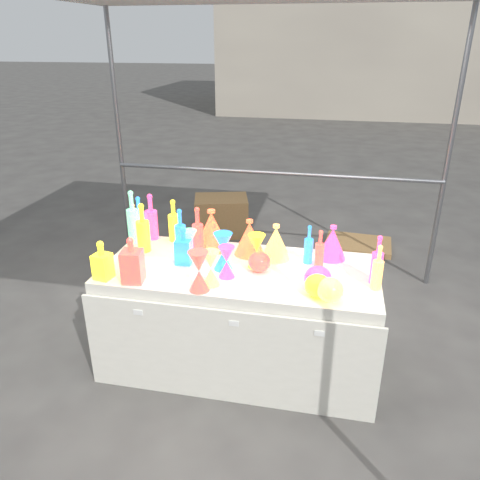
% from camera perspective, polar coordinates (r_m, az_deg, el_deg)
% --- Properties ---
extents(ground, '(80.00, 80.00, 0.00)m').
position_cam_1_polar(ground, '(3.49, 0.00, -14.45)').
color(ground, '#5F5D58').
rests_on(ground, ground).
extents(display_table, '(1.84, 0.83, 0.75)m').
position_cam_1_polar(display_table, '(3.27, -0.03, -9.37)').
color(display_table, silver).
rests_on(display_table, ground).
extents(background_building, '(14.00, 6.00, 6.00)m').
position_cam_1_polar(background_building, '(17.07, 25.66, 24.29)').
color(background_building, beige).
rests_on(background_building, ground).
extents(cardboard_box_closed, '(0.70, 0.58, 0.44)m').
position_cam_1_polar(cardboard_box_closed, '(5.51, -2.29, 2.99)').
color(cardboard_box_closed, '#A17849').
rests_on(cardboard_box_closed, ground).
extents(cardboard_box_flat, '(0.74, 0.55, 0.06)m').
position_cam_1_polar(cardboard_box_flat, '(5.36, 14.19, -0.52)').
color(cardboard_box_flat, '#A17849').
rests_on(cardboard_box_flat, ground).
extents(bottle_0, '(0.10, 0.10, 0.32)m').
position_cam_1_polar(bottle_0, '(3.48, -8.08, 2.40)').
color(bottle_0, '#C84D12').
rests_on(bottle_0, display_table).
extents(bottle_1, '(0.10, 0.10, 0.33)m').
position_cam_1_polar(bottle_1, '(3.57, -12.16, 2.72)').
color(bottle_1, '#178131').
rests_on(bottle_1, display_table).
extents(bottle_2, '(0.08, 0.08, 0.35)m').
position_cam_1_polar(bottle_2, '(3.22, -5.17, 1.08)').
color(bottle_2, orange).
rests_on(bottle_2, display_table).
extents(bottle_3, '(0.10, 0.10, 0.35)m').
position_cam_1_polar(bottle_3, '(3.53, -10.77, 2.83)').
color(bottle_3, blue).
rests_on(bottle_3, display_table).
extents(bottle_4, '(0.08, 0.08, 0.30)m').
position_cam_1_polar(bottle_4, '(3.51, -12.80, 2.08)').
color(bottle_4, '#147F67').
rests_on(bottle_4, display_table).
extents(bottle_5, '(0.11, 0.11, 0.40)m').
position_cam_1_polar(bottle_5, '(3.49, -12.95, 2.78)').
color(bottle_5, '#C4277E').
rests_on(bottle_5, display_table).
extents(bottle_6, '(0.09, 0.09, 0.36)m').
position_cam_1_polar(bottle_6, '(3.33, -11.77, 1.50)').
color(bottle_6, '#C84D12').
rests_on(bottle_6, display_table).
extents(bottle_7, '(0.08, 0.08, 0.33)m').
position_cam_1_polar(bottle_7, '(3.26, -7.28, 1.06)').
color(bottle_7, '#178131').
rests_on(bottle_7, display_table).
extents(decanter_0, '(0.12, 0.12, 0.25)m').
position_cam_1_polar(decanter_0, '(3.03, -16.47, -2.34)').
color(decanter_0, '#C84D12').
rests_on(decanter_0, display_table).
extents(decanter_1, '(0.14, 0.14, 0.30)m').
position_cam_1_polar(decanter_1, '(2.93, -13.03, -2.36)').
color(decanter_1, orange).
rests_on(decanter_1, display_table).
extents(decanter_2, '(0.11, 0.11, 0.26)m').
position_cam_1_polar(decanter_2, '(3.12, -6.91, -0.64)').
color(decanter_2, '#178131').
rests_on(decanter_2, display_table).
extents(hourglass_0, '(0.15, 0.15, 0.25)m').
position_cam_1_polar(hourglass_0, '(2.78, -5.03, -3.80)').
color(hourglass_0, orange).
rests_on(hourglass_0, display_table).
extents(hourglass_1, '(0.11, 0.11, 0.21)m').
position_cam_1_polar(hourglass_1, '(2.93, -1.65, -2.68)').
color(hourglass_1, blue).
rests_on(hourglass_1, display_table).
extents(hourglass_2, '(0.12, 0.12, 0.22)m').
position_cam_1_polar(hourglass_2, '(2.84, -3.58, -3.45)').
color(hourglass_2, '#147F67').
rests_on(hourglass_2, display_table).
extents(hourglass_3, '(0.13, 0.13, 0.22)m').
position_cam_1_polar(hourglass_3, '(3.17, -6.19, -0.67)').
color(hourglass_3, '#C4277E').
rests_on(hourglass_3, display_table).
extents(hourglass_4, '(0.15, 0.15, 0.23)m').
position_cam_1_polar(hourglass_4, '(3.06, 2.03, -1.32)').
color(hourglass_4, '#C84D12').
rests_on(hourglass_4, display_table).
extents(hourglass_5, '(0.13, 0.13, 0.25)m').
position_cam_1_polar(hourglass_5, '(3.02, -2.07, -1.39)').
color(hourglass_5, '#178131').
rests_on(hourglass_5, display_table).
extents(globe_0, '(0.15, 0.15, 0.12)m').
position_cam_1_polar(globe_0, '(2.78, 9.41, -5.63)').
color(globe_0, '#C84D12').
rests_on(globe_0, display_table).
extents(globe_1, '(0.20, 0.20, 0.13)m').
position_cam_1_polar(globe_1, '(2.74, 10.92, -6.12)').
color(globe_1, '#147F67').
rests_on(globe_1, display_table).
extents(globe_2, '(0.19, 0.19, 0.12)m').
position_cam_1_polar(globe_2, '(3.02, 2.39, -2.79)').
color(globe_2, orange).
rests_on(globe_2, display_table).
extents(globe_3, '(0.18, 0.18, 0.13)m').
position_cam_1_polar(globe_3, '(2.84, 9.46, -4.79)').
color(globe_3, blue).
rests_on(globe_3, display_table).
extents(lampshade_0, '(0.27, 0.27, 0.29)m').
position_cam_1_polar(lampshade_0, '(3.32, -3.48, 1.31)').
color(lampshade_0, gold).
rests_on(lampshade_0, display_table).
extents(lampshade_1, '(0.28, 0.28, 0.25)m').
position_cam_1_polar(lampshade_1, '(3.24, 1.16, 0.37)').
color(lampshade_1, gold).
rests_on(lampshade_1, display_table).
extents(lampshade_2, '(0.26, 0.26, 0.24)m').
position_cam_1_polar(lampshade_2, '(3.24, 11.18, -0.23)').
color(lampshade_2, blue).
rests_on(lampshade_2, display_table).
extents(lampshade_3, '(0.26, 0.26, 0.25)m').
position_cam_1_polar(lampshade_3, '(3.18, 4.38, -0.18)').
color(lampshade_3, '#147F67').
rests_on(lampshade_3, display_table).
extents(bottle_8, '(0.08, 0.08, 0.27)m').
position_cam_1_polar(bottle_8, '(3.13, 8.38, -0.52)').
color(bottle_8, '#178131').
rests_on(bottle_8, display_table).
extents(bottle_9, '(0.08, 0.08, 0.27)m').
position_cam_1_polar(bottle_9, '(3.08, 9.70, -1.11)').
color(bottle_9, orange).
rests_on(bottle_9, display_table).
extents(bottle_10, '(0.09, 0.09, 0.32)m').
position_cam_1_polar(bottle_10, '(2.96, 16.40, -2.30)').
color(bottle_10, blue).
rests_on(bottle_10, display_table).
extents(bottle_11, '(0.08, 0.08, 0.29)m').
position_cam_1_polar(bottle_11, '(2.89, 16.46, -3.20)').
color(bottle_11, '#147F67').
rests_on(bottle_11, display_table).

